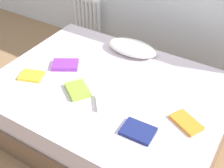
# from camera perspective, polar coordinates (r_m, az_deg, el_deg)

# --- Properties ---
(ground_plane) EXTENTS (8.00, 8.00, 0.00)m
(ground_plane) POSITION_cam_1_polar(r_m,az_deg,el_deg) (2.86, -0.53, -8.04)
(ground_plane) COLOR #93704C
(bed) EXTENTS (2.00, 1.50, 0.50)m
(bed) POSITION_cam_1_polar(r_m,az_deg,el_deg) (2.69, -0.56, -4.44)
(bed) COLOR brown
(bed) RESTS_ON ground
(radiator) EXTENTS (0.41, 0.04, 0.48)m
(radiator) POSITION_cam_1_polar(r_m,az_deg,el_deg) (3.95, -4.87, 13.08)
(radiator) COLOR white
(radiator) RESTS_ON ground
(pillow) EXTENTS (0.51, 0.27, 0.11)m
(pillow) POSITION_cam_1_polar(r_m,az_deg,el_deg) (2.91, 3.91, 7.03)
(pillow) COLOR white
(pillow) RESTS_ON bed
(textbook_lime) EXTENTS (0.28, 0.26, 0.04)m
(textbook_lime) POSITION_cam_1_polar(r_m,az_deg,el_deg) (2.46, -6.64, -1.13)
(textbook_lime) COLOR #8CC638
(textbook_lime) RESTS_ON bed
(textbook_navy) EXTENTS (0.24, 0.18, 0.03)m
(textbook_navy) POSITION_cam_1_polar(r_m,az_deg,el_deg) (2.13, 5.08, -9.07)
(textbook_navy) COLOR navy
(textbook_navy) RESTS_ON bed
(textbook_white) EXTENTS (0.25, 0.25, 0.04)m
(textbook_white) POSITION_cam_1_polar(r_m,az_deg,el_deg) (2.33, -1.01, -3.52)
(textbook_white) COLOR white
(textbook_white) RESTS_ON bed
(textbook_orange) EXTENTS (0.27, 0.23, 0.03)m
(textbook_orange) POSITION_cam_1_polar(r_m,az_deg,el_deg) (2.25, 14.27, -7.25)
(textbook_orange) COLOR orange
(textbook_orange) RESTS_ON bed
(textbook_yellow) EXTENTS (0.25, 0.21, 0.03)m
(textbook_yellow) POSITION_cam_1_polar(r_m,az_deg,el_deg) (2.70, -15.30, 1.55)
(textbook_yellow) COLOR yellow
(textbook_yellow) RESTS_ON bed
(textbook_purple) EXTENTS (0.29, 0.26, 0.04)m
(textbook_purple) POSITION_cam_1_polar(r_m,az_deg,el_deg) (2.76, -9.04, 3.70)
(textbook_purple) COLOR purple
(textbook_purple) RESTS_ON bed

